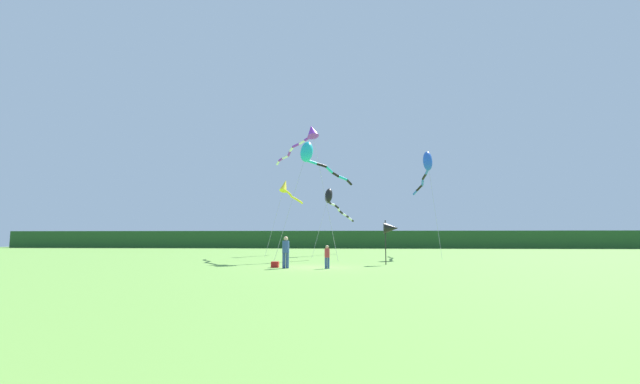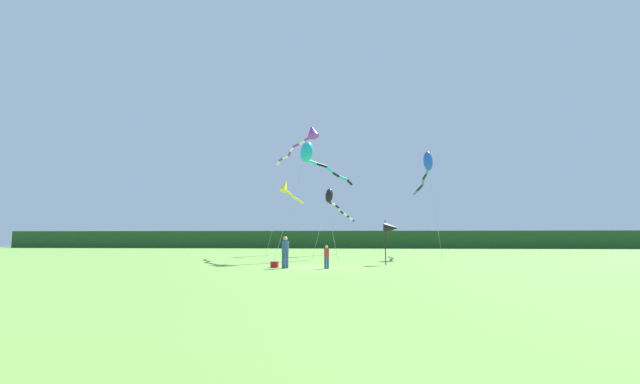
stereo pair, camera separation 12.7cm
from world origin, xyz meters
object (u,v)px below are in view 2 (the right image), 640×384
Objects in this scene: person_child at (327,256)px; cooler_box at (275,265)px; kite_cyan at (311,155)px; kite_purple at (307,136)px; person_adult at (285,250)px; kite_black at (332,200)px; kite_yellow at (287,188)px; kite_blue at (427,165)px; banner_flag_pole at (391,228)px.

cooler_box is (-2.92, 0.64, -0.52)m from person_child.
kite_purple is (-0.56, 2.30, 2.01)m from kite_cyan.
kite_purple is at bearing 101.80° from person_child.
kite_black is (1.72, 17.70, 4.29)m from person_adult.
person_child is at bearing -78.69° from kite_cyan.
kite_black is at bearing 82.94° from kite_cyan.
kite_yellow is at bearing 109.48° from kite_cyan.
kite_cyan reaches higher than kite_yellow.
banner_flag_pole is at bearing -111.44° from kite_blue.
kite_black is at bearing 82.09° from cooler_box.
person_adult is at bearing -149.41° from banner_flag_pole.
kite_yellow is (-8.63, 13.83, 4.17)m from banner_flag_pole.
kite_purple is (-2.25, 10.76, 9.12)m from person_child.
kite_blue reaches higher than banner_flag_pole.
kite_blue reaches higher than kite_black.
cooler_box is 18.85m from kite_blue.
kite_black is 9.76m from kite_cyan.
banner_flag_pole is 0.26× the size of kite_black.
kite_black is at bearing 4.20° from kite_yellow.
kite_cyan reaches higher than kite_black.
banner_flag_pole is 16.83m from kite_yellow.
person_child is 3.03m from cooler_box.
kite_cyan is (-5.43, 4.80, 5.58)m from banner_flag_pole.
kite_cyan is 3.10m from kite_purple.
kite_black is 4.51m from kite_yellow.
cooler_box is 14.00m from kite_purple.
person_adult is 18.55m from kite_blue.
cooler_box is 0.04× the size of kite_blue.
person_child is 18.39m from kite_black.
person_child is 0.17× the size of kite_yellow.
cooler_box is 18.07m from kite_black.
kite_blue is at bearing 30.47° from kite_cyan.
cooler_box is at bearing 141.84° from person_adult.
cooler_box is at bearing -83.35° from kite_yellow.
kite_yellow is 0.68× the size of kite_purple.
kite_yellow is at bearing -175.80° from kite_black.
kite_purple reaches higher than person_child.
kite_purple reaches higher than kite_cyan.
kite_purple is (-5.99, 7.10, 7.60)m from banner_flag_pole.
person_adult is 0.23× the size of kite_yellow.
person_child is at bearing -12.28° from cooler_box.
cooler_box is 0.15× the size of banner_flag_pole.
kite_blue reaches higher than cooler_box.
person_adult is 18.29m from kite_black.
kite_cyan reaches higher than cooler_box.
kite_cyan is at bearing 101.31° from person_child.
cooler_box is at bearing -128.69° from kite_blue.
person_child is 5.45m from banner_flag_pole.
kite_purple reaches higher than kite_blue.
cooler_box is at bearing -97.91° from kite_black.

